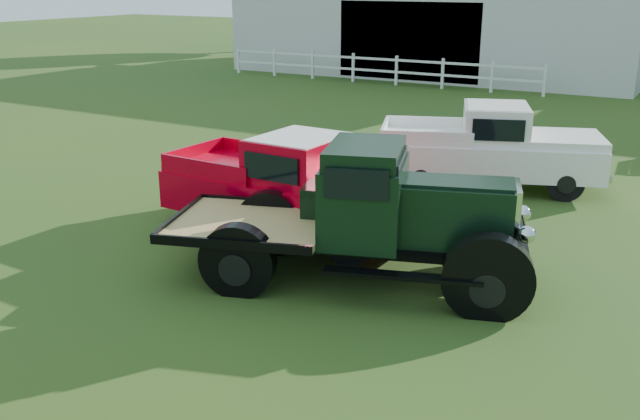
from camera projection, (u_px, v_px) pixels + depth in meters
The scene contains 6 objects.
ground at pixel (263, 305), 9.62m from camera, with size 120.00×120.00×0.00m, color #294A1B.
shed_left at pixel (450, 10), 33.49m from camera, with size 18.80×10.20×5.60m, color silver, non-canonical shape.
fence_rail at pixel (374, 69), 29.71m from camera, with size 14.20×0.16×1.20m, color white, non-canonical shape.
vintage_flatbed at pixel (357, 214), 10.11m from camera, with size 5.15×2.04×2.04m, color black, non-canonical shape.
red_pickup at pixel (295, 185), 12.05m from camera, with size 4.79×1.84×1.75m, color #BB0017, non-canonical shape.
white_pickup at pixel (489, 147), 14.82m from camera, with size 4.66×1.81×1.71m, color white, non-canonical shape.
Camera 1 is at (5.03, -7.19, 4.21)m, focal length 40.00 mm.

